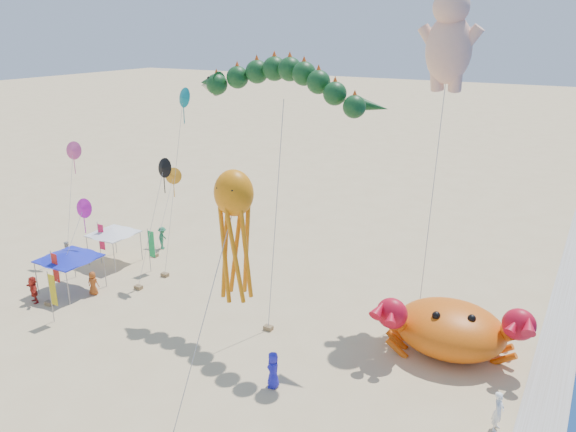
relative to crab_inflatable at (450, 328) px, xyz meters
The scene contains 11 objects.
ground 7.84m from the crab_inflatable, 154.71° to the right, with size 320.00×320.00×0.00m, color #D1B784.
foam_strip 6.20m from the crab_inflatable, 33.13° to the right, with size 320.00×320.00×0.00m, color silver.
crab_inflatable is the anchor object (origin of this frame).
dragon_kite 15.30m from the crab_inflatable, behind, with size 11.25×3.72×14.45m.
cherub_kite 15.64m from the crab_inflatable, 116.45° to the left, with size 2.54×4.19×18.48m.
octopus_kite 13.70m from the crab_inflatable, 125.70° to the right, with size 2.22×4.32×11.12m.
canopy_blue 23.71m from the crab_inflatable, 168.49° to the right, with size 3.52×3.52×2.71m.
canopy_white 24.18m from the crab_inflatable, behind, with size 3.16×3.16×2.71m.
feather_flags 22.55m from the crab_inflatable, behind, with size 4.70×8.21×3.20m.
beachgoers 18.88m from the crab_inflatable, behind, with size 30.92×12.00×1.83m.
small_kites 22.86m from the crab_inflatable, behind, with size 9.93×12.20×12.68m.
Camera 1 is at (12.47, -23.25, 16.33)m, focal length 35.00 mm.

